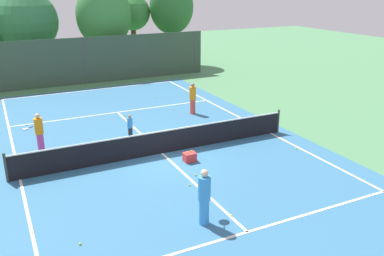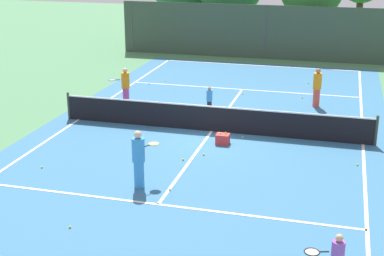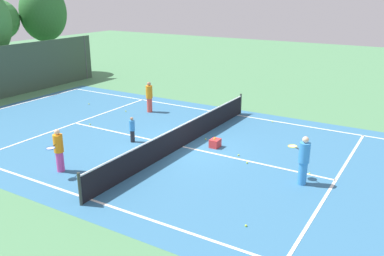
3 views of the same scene
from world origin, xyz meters
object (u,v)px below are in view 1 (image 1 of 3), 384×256
at_px(player_0, 130,127).
at_px(tennis_ball_9, 27,125).
at_px(ball_crate, 190,157).
at_px(tennis_ball_10, 173,109).
at_px(tennis_ball_6, 190,185).
at_px(player_1, 204,196).
at_px(tennis_ball_1, 37,119).
at_px(tennis_ball_8, 296,148).
at_px(tennis_ball_12, 196,175).
at_px(tennis_ball_5, 125,115).
at_px(player_4, 193,98).
at_px(player_2, 39,132).
at_px(tennis_ball_11, 194,151).
at_px(tennis_ball_4, 231,215).
at_px(tennis_ball_7, 80,244).
at_px(tennis_ball_3, 155,97).

distance_m(player_0, tennis_ball_9, 5.73).
xyz_separation_m(ball_crate, tennis_ball_10, (2.24, 6.78, -0.15)).
bearing_deg(ball_crate, tennis_ball_6, -115.85).
distance_m(player_1, tennis_ball_1, 12.84).
xyz_separation_m(tennis_ball_8, tennis_ball_10, (-2.37, 7.63, 0.00)).
distance_m(tennis_ball_9, tennis_ball_12, 10.05).
height_order(tennis_ball_1, tennis_ball_5, same).
bearing_deg(player_4, player_2, -166.72).
distance_m(tennis_ball_8, tennis_ball_11, 4.34).
bearing_deg(tennis_ball_8, tennis_ball_4, -147.24).
bearing_deg(player_1, tennis_ball_12, 67.80).
height_order(player_0, player_2, player_2).
distance_m(tennis_ball_5, tennis_ball_12, 8.08).
bearing_deg(tennis_ball_7, tennis_ball_12, 27.16).
xyz_separation_m(player_1, ball_crate, (1.57, 4.22, -0.72)).
bearing_deg(tennis_ball_11, tennis_ball_12, -114.98).
relative_size(tennis_ball_3, tennis_ball_6, 1.00).
relative_size(tennis_ball_5, tennis_ball_7, 1.00).
height_order(tennis_ball_1, tennis_ball_12, same).
xyz_separation_m(player_2, tennis_ball_7, (0.06, -7.42, -0.81)).
distance_m(tennis_ball_5, tennis_ball_11, 6.12).
bearing_deg(player_2, tennis_ball_12, -46.45).
distance_m(player_0, tennis_ball_12, 4.83).
bearing_deg(tennis_ball_8, ball_crate, 169.52).
distance_m(tennis_ball_3, tennis_ball_10, 2.85).
bearing_deg(tennis_ball_4, tennis_ball_1, 108.31).
height_order(player_2, tennis_ball_7, player_2).
relative_size(ball_crate, tennis_ball_7, 7.02).
bearing_deg(tennis_ball_5, tennis_ball_9, 172.40).
relative_size(player_4, tennis_ball_11, 25.57).
height_order(player_1, tennis_ball_5, player_1).
xyz_separation_m(tennis_ball_8, tennis_ball_11, (-4.03, 1.63, 0.00)).
bearing_deg(tennis_ball_10, tennis_ball_11, -105.45).
bearing_deg(tennis_ball_6, tennis_ball_12, 48.37).
distance_m(player_1, tennis_ball_12, 3.29).
bearing_deg(tennis_ball_12, player_1, -112.20).
height_order(player_4, tennis_ball_7, player_4).
bearing_deg(player_0, tennis_ball_9, 135.15).
relative_size(tennis_ball_1, tennis_ball_6, 1.00).
bearing_deg(tennis_ball_11, player_4, 64.40).
relative_size(tennis_ball_5, tennis_ball_12, 1.00).
bearing_deg(player_4, tennis_ball_6, -116.97).
xyz_separation_m(tennis_ball_7, tennis_ball_11, (5.66, 4.47, 0.00)).
xyz_separation_m(tennis_ball_1, tennis_ball_9, (-0.58, -0.74, 0.00)).
xyz_separation_m(player_0, tennis_ball_9, (-4.04, 4.02, -0.55)).
height_order(tennis_ball_3, tennis_ball_5, same).
bearing_deg(tennis_ball_5, player_2, -146.52).
xyz_separation_m(tennis_ball_1, tennis_ball_4, (4.11, -12.43, 0.00)).
height_order(player_2, tennis_ball_6, player_2).
xyz_separation_m(player_1, player_2, (-3.56, 7.95, -0.05)).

